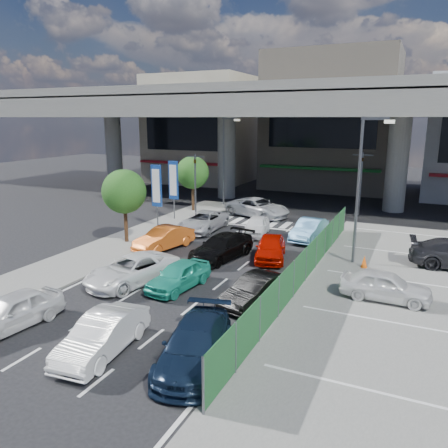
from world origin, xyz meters
The scene contains 30 objects.
ground centered at (0.00, 0.00, 0.00)m, with size 120.00×120.00×0.00m, color black.
parking_lot centered at (11.00, 2.00, 0.03)m, with size 12.00×28.00×0.06m, color slate.
sidewalk_left centered at (-7.00, 4.00, 0.06)m, with size 4.00×30.00×0.12m, color slate.
fence_run centered at (5.30, 1.00, 0.90)m, with size 0.16×22.00×1.80m, color #1D5628, non-canonical shape.
expressway centered at (0.00, 22.00, 8.76)m, with size 64.00×14.00×10.75m.
building_west centered at (-16.00, 31.97, 6.49)m, with size 12.00×10.90×13.00m.
building_center centered at (0.00, 32.97, 7.49)m, with size 14.00×10.90×15.00m.
traffic_light_left centered at (-6.20, 12.00, 3.94)m, with size 1.60×1.24×5.20m.
traffic_light_right centered at (5.50, 19.00, 3.94)m, with size 1.60×1.24×5.20m.
street_lamp_right centered at (7.17, 6.00, 4.77)m, with size 1.65×0.22×8.00m.
street_lamp_left centered at (-6.33, 18.00, 4.77)m, with size 1.65×0.22×8.00m.
signboard_near centered at (-7.20, 7.99, 3.06)m, with size 0.80×0.14×4.70m.
signboard_far centered at (-7.60, 10.99, 3.06)m, with size 0.80×0.14×4.70m.
tree_near centered at (-7.00, 4.00, 3.39)m, with size 2.80×2.80×4.80m.
tree_far centered at (-7.80, 14.50, 3.39)m, with size 2.80×2.80×4.80m.
van_white_back_left centered at (-3.77, -7.48, 0.69)m, with size 1.63×4.05×1.38m, color silver.
hatch_white_back_mid centered at (0.64, -7.50, 0.69)m, with size 1.45×4.17×1.37m, color white.
minivan_navy_back centered at (3.86, -6.80, 0.69)m, with size 1.93×4.76×1.38m, color #0F1D33.
sedan_white_mid_left centered at (-2.39, -1.66, 0.69)m, with size 2.29×4.97×1.38m, color white.
taxi_teal_mid centered at (0.01, -1.28, 0.65)m, with size 1.54×3.82×1.30m, color #24AD92.
hatch_black_mid_right centered at (3.97, -1.44, 0.64)m, with size 1.35×3.86×1.27m, color black.
taxi_orange_left centered at (-4.10, 3.94, 0.69)m, with size 1.46×4.19×1.38m, color orange.
sedan_black_mid centered at (-0.04, 3.66, 0.69)m, with size 1.93×4.76×1.38m, color black.
taxi_orange_right centered at (2.56, 4.77, 0.69)m, with size 1.63×4.05×1.38m, color #B80D01.
wagon_silver_front_left centered at (-3.95, 8.95, 0.69)m, with size 2.29×4.97×1.38m, color #ABACB3.
sedan_white_front_mid centered at (-0.05, 9.44, 0.64)m, with size 1.51×3.75×1.28m, color white.
kei_truck_front_right centered at (3.57, 9.79, 0.69)m, with size 1.46×4.19×1.38m, color #5D9ACE.
crossing_wagon_silver centered at (-2.00, 14.96, 0.76)m, with size 2.54×5.50×1.53m, color #B5B8BD.
parked_sedan_white centered at (9.09, 1.24, 0.72)m, with size 1.56×3.88×1.32m, color silver.
traffic_cone centered at (7.69, 5.33, 0.39)m, with size 0.34×0.34×0.67m, color #F45A0D.
Camera 1 is at (10.12, -18.18, 7.94)m, focal length 35.00 mm.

